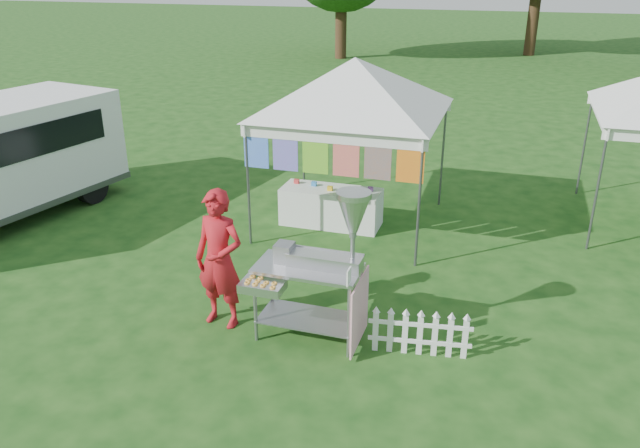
% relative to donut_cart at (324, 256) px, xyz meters
% --- Properties ---
extents(ground, '(120.00, 120.00, 0.00)m').
position_rel_donut_cart_xyz_m(ground, '(-0.66, 0.37, -1.19)').
color(ground, '#154112').
rests_on(ground, ground).
extents(canopy_main, '(4.24, 4.24, 3.45)m').
position_rel_donut_cart_xyz_m(canopy_main, '(-0.66, 3.87, 1.79)').
color(canopy_main, '#59595E').
rests_on(canopy_main, ground).
extents(donut_cart, '(1.46, 0.99, 2.03)m').
position_rel_donut_cart_xyz_m(donut_cart, '(0.00, 0.00, 0.00)').
color(donut_cart, gray).
rests_on(donut_cart, ground).
extents(vendor, '(0.73, 0.53, 1.87)m').
position_rel_donut_cart_xyz_m(vendor, '(-1.41, -0.00, -0.26)').
color(vendor, '#B3161E').
rests_on(vendor, ground).
extents(picket_fence, '(1.25, 0.21, 0.56)m').
position_rel_donut_cart_xyz_m(picket_fence, '(1.21, 0.04, -0.91)').
color(picket_fence, white).
rests_on(picket_fence, ground).
extents(display_table, '(1.80, 0.70, 0.69)m').
position_rel_donut_cart_xyz_m(display_table, '(-1.00, 3.68, -0.85)').
color(display_table, white).
rests_on(display_table, ground).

